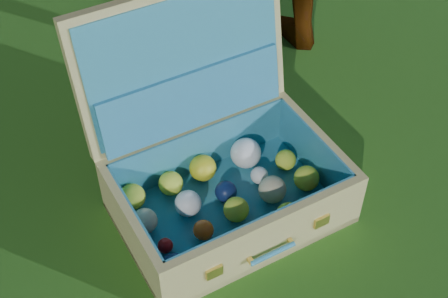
# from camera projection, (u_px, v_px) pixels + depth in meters

# --- Properties ---
(ground) EXTENTS (60.00, 60.00, 0.00)m
(ground) POSITION_uv_depth(u_px,v_px,m) (171.00, 268.00, 1.46)
(ground) COLOR #215114
(ground) RESTS_ON ground
(suitcase) EXTENTS (0.65, 0.60, 0.51)m
(suitcase) POSITION_uv_depth(u_px,v_px,m) (214.00, 155.00, 1.52)
(suitcase) COLOR tan
(suitcase) RESTS_ON ground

